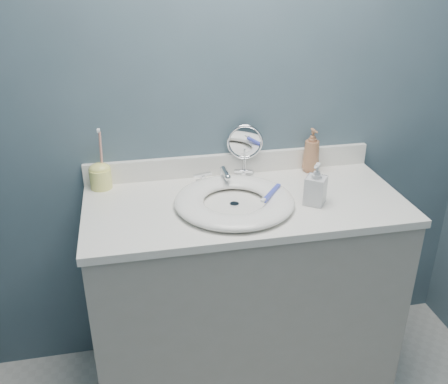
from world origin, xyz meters
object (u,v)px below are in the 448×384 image
object	(u,v)px
makeup_mirror	(245,148)
soap_bottle_clear	(316,184)
soap_bottle_amber	(312,150)
toothbrush_holder	(100,175)

from	to	relation	value
makeup_mirror	soap_bottle_clear	world-z (taller)	makeup_mirror
makeup_mirror	soap_bottle_clear	size ratio (longest dim) A/B	1.39
soap_bottle_amber	toothbrush_holder	world-z (taller)	toothbrush_holder
makeup_mirror	toothbrush_holder	distance (m)	0.60
makeup_mirror	toothbrush_holder	xyz separation A→B (m)	(-0.59, -0.01, -0.07)
makeup_mirror	toothbrush_holder	size ratio (longest dim) A/B	0.90
soap_bottle_amber	toothbrush_holder	distance (m)	0.88
makeup_mirror	soap_bottle_clear	xyz separation A→B (m)	(0.20, -0.31, -0.04)
makeup_mirror	toothbrush_holder	bearing A→B (deg)	-169.54
soap_bottle_amber	soap_bottle_clear	world-z (taller)	soap_bottle_amber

